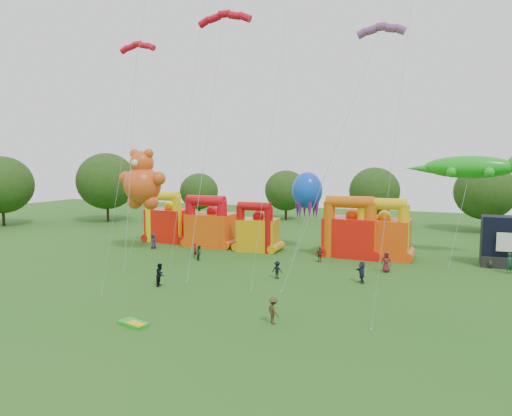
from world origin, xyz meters
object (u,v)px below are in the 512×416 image
(gecko_kite, at_px, (463,198))
(octopus_kite, at_px, (306,201))
(teddy_bear_kite, at_px, (142,185))
(spectator_0, at_px, (153,241))
(bouncy_castle_2, at_px, (258,232))
(bouncy_castle_0, at_px, (168,222))
(spectator_4, at_px, (320,254))

(gecko_kite, xyz_separation_m, octopus_kite, (-16.91, -0.50, -0.72))
(teddy_bear_kite, bearing_deg, spectator_0, 81.22)
(bouncy_castle_2, xyz_separation_m, spectator_0, (-12.18, -3.42, -1.34))
(teddy_bear_kite, bearing_deg, bouncy_castle_2, 22.29)
(bouncy_castle_0, bearing_deg, octopus_kite, 1.97)
(octopus_kite, relative_size, spectator_0, 5.16)
(teddy_bear_kite, distance_m, gecko_kite, 35.44)
(octopus_kite, bearing_deg, teddy_bear_kite, -156.73)
(octopus_kite, bearing_deg, bouncy_castle_2, -154.39)
(gecko_kite, xyz_separation_m, spectator_4, (-13.74, -6.43, -5.79))
(gecko_kite, distance_m, spectator_4, 16.24)
(bouncy_castle_0, bearing_deg, spectator_0, -77.68)
(bouncy_castle_2, bearing_deg, spectator_4, -22.63)
(teddy_bear_kite, relative_size, spectator_0, 6.65)
(bouncy_castle_0, height_order, spectator_4, bouncy_castle_0)
(teddy_bear_kite, distance_m, octopus_kite, 19.22)
(teddy_bear_kite, height_order, octopus_kite, teddy_bear_kite)
(bouncy_castle_0, relative_size, teddy_bear_kite, 0.55)
(octopus_kite, xyz_separation_m, spectator_0, (-17.31, -5.88, -4.97))
(bouncy_castle_0, xyz_separation_m, spectator_0, (1.15, -5.24, -1.63))
(bouncy_castle_2, bearing_deg, octopus_kite, 25.61)
(bouncy_castle_0, distance_m, spectator_4, 22.34)
(gecko_kite, bearing_deg, octopus_kite, -178.30)
(bouncy_castle_2, height_order, gecko_kite, gecko_kite)
(bouncy_castle_2, relative_size, spectator_4, 3.66)
(bouncy_castle_0, relative_size, spectator_0, 3.69)
(octopus_kite, height_order, spectator_0, octopus_kite)
(octopus_kite, bearing_deg, spectator_4, -61.82)
(octopus_kite, height_order, spectator_4, octopus_kite)
(bouncy_castle_2, xyz_separation_m, gecko_kite, (22.05, 2.96, 4.34))
(gecko_kite, relative_size, octopus_kite, 1.29)
(teddy_bear_kite, height_order, spectator_4, teddy_bear_kite)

